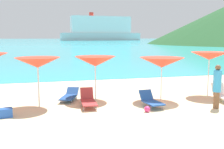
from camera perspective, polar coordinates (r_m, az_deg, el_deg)
ground_plane at (r=19.55m, az=-2.59°, el=-1.31°), size 50.00×100.00×0.30m
ocean_water at (r=238.34m, az=-13.78°, el=7.03°), size 650.00×440.00×0.02m
umbrella_1 at (r=11.83m, az=-15.46°, el=2.42°), size 1.99×1.99×2.14m
umbrella_2 at (r=12.84m, az=-3.57°, el=2.78°), size 2.14×2.14×2.08m
umbrella_3 at (r=12.89m, az=10.49°, el=2.52°), size 2.27×2.27×2.04m
umbrella_4 at (r=14.49m, az=19.91°, el=3.71°), size 2.02×2.02×2.24m
lounge_chair_1 at (r=11.76m, az=-5.06°, el=-5.36°), size 0.67×1.58×0.73m
lounge_chair_2 at (r=13.81m, az=22.41°, el=-3.86°), size 0.89×1.60×0.76m
lounge_chair_4 at (r=11.74m, az=8.22°, el=-5.42°), size 0.75×1.38×0.66m
lounge_chair_5 at (r=13.03m, az=-8.97°, el=-4.43°), size 1.12×1.71×0.50m
beachgoer_0 at (r=12.12m, az=21.36°, el=-2.15°), size 0.33×0.33×1.85m
beach_ball at (r=10.99m, az=7.45°, el=-7.27°), size 0.25×0.25×0.25m
cooler_box at (r=10.98m, az=-21.64°, el=-7.54°), size 0.55×0.43×0.34m
cruise_ship at (r=230.82m, az=-2.31°, el=9.46°), size 68.39×14.78×23.09m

